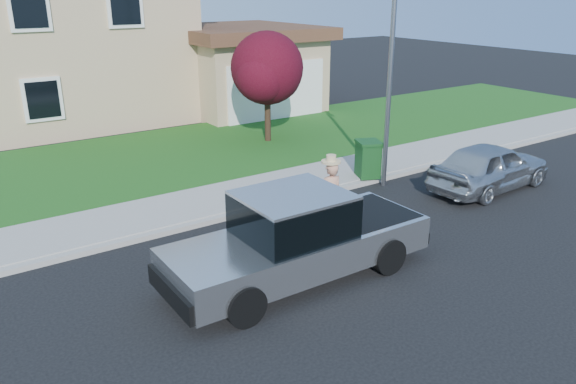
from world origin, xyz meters
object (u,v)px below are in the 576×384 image
at_px(ornamental_tree, 268,72).
at_px(woman, 330,196).
at_px(trash_bin, 368,159).
at_px(street_lamp, 391,70).
at_px(sedan, 490,166).
at_px(pickup_truck, 298,239).

bearing_deg(ornamental_tree, woman, -112.39).
relative_size(woman, trash_bin, 1.74).
height_order(trash_bin, street_lamp, street_lamp).
distance_m(woman, street_lamp, 4.25).
xyz_separation_m(sedan, ornamental_tree, (-2.36, 7.52, 1.86)).
height_order(woman, trash_bin, woman).
relative_size(pickup_truck, street_lamp, 0.94).
bearing_deg(trash_bin, sedan, -23.16).
xyz_separation_m(woman, sedan, (5.35, -0.26, -0.19)).
height_order(ornamental_tree, street_lamp, street_lamp).
bearing_deg(street_lamp, ornamental_tree, 115.01).
distance_m(pickup_truck, woman, 2.32).
height_order(pickup_truck, trash_bin, pickup_truck).
bearing_deg(trash_bin, woman, -122.12).
height_order(sedan, street_lamp, street_lamp).
xyz_separation_m(woman, ornamental_tree, (2.99, 7.26, 1.67)).
xyz_separation_m(ornamental_tree, trash_bin, (0.07, -5.13, -1.85)).
distance_m(sedan, trash_bin, 3.30).
height_order(pickup_truck, ornamental_tree, ornamental_tree).
relative_size(sedan, trash_bin, 3.76).
bearing_deg(woman, street_lamp, -149.29).
bearing_deg(street_lamp, pickup_truck, -126.81).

